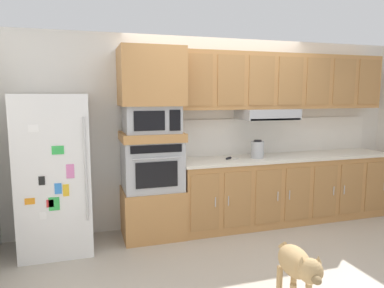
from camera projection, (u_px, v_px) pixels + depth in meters
ground_plane at (249, 250)px, 4.05m from camera, size 9.60×9.60×0.00m
back_kitchen_wall at (216, 131)px, 4.93m from camera, size 6.20×0.12×2.50m
refrigerator at (55, 174)px, 3.96m from camera, size 0.76×0.73×1.76m
oven_base_cabinet at (153, 212)px, 4.43m from camera, size 0.74×0.62×0.60m
built_in_oven at (152, 165)px, 4.35m from camera, size 0.70×0.62×0.60m
appliance_mid_shelf at (151, 136)px, 4.30m from camera, size 0.74×0.62×0.10m
microwave at (151, 119)px, 4.27m from camera, size 0.64×0.54×0.32m
appliance_upper_cabinet at (151, 77)px, 4.20m from camera, size 0.74×0.62×0.68m
lower_cabinet_run at (285, 189)px, 4.96m from camera, size 3.01×0.63×0.88m
countertop_slab at (286, 157)px, 4.90m from camera, size 3.05×0.64×0.04m
backsplash_panel at (276, 135)px, 5.14m from camera, size 3.05×0.02×0.50m
upper_cabinet_with_hood at (283, 84)px, 4.87m from camera, size 3.01×0.48×0.88m
screwdriver at (229, 158)px, 4.61m from camera, size 0.16×0.17×0.03m
electric_kettle at (257, 149)px, 4.70m from camera, size 0.17×0.17×0.24m
dog at (297, 266)px, 2.85m from camera, size 0.30×0.76×0.58m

